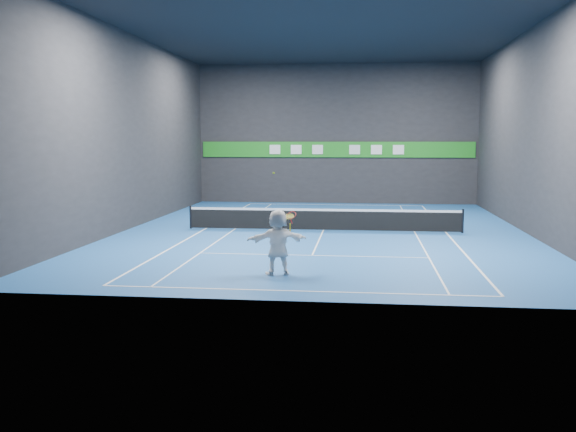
# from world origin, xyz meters

# --- Properties ---
(ground) EXTENTS (26.00, 26.00, 0.00)m
(ground) POSITION_xyz_m (0.00, 0.00, 0.00)
(ground) COLOR #1A4F93
(ground) RESTS_ON ground
(ceiling) EXTENTS (26.00, 26.00, 0.00)m
(ceiling) POSITION_xyz_m (0.00, 0.00, 9.00)
(ceiling) COLOR black
(ceiling) RESTS_ON ground
(wall_back) EXTENTS (18.00, 0.10, 9.00)m
(wall_back) POSITION_xyz_m (0.00, 13.00, 4.50)
(wall_back) COLOR #242326
(wall_back) RESTS_ON ground
(wall_front) EXTENTS (18.00, 0.10, 9.00)m
(wall_front) POSITION_xyz_m (0.00, -13.00, 4.50)
(wall_front) COLOR #242326
(wall_front) RESTS_ON ground
(wall_left) EXTENTS (0.10, 26.00, 9.00)m
(wall_left) POSITION_xyz_m (-9.00, 0.00, 4.50)
(wall_left) COLOR #242326
(wall_left) RESTS_ON ground
(wall_right) EXTENTS (0.10, 26.00, 9.00)m
(wall_right) POSITION_xyz_m (9.00, 0.00, 4.50)
(wall_right) COLOR #242326
(wall_right) RESTS_ON ground
(baseline_near) EXTENTS (10.98, 0.08, 0.01)m
(baseline_near) POSITION_xyz_m (0.00, -11.89, 0.00)
(baseline_near) COLOR white
(baseline_near) RESTS_ON ground
(baseline_far) EXTENTS (10.98, 0.08, 0.01)m
(baseline_far) POSITION_xyz_m (0.00, 11.89, 0.00)
(baseline_far) COLOR white
(baseline_far) RESTS_ON ground
(sideline_doubles_left) EXTENTS (0.08, 23.78, 0.01)m
(sideline_doubles_left) POSITION_xyz_m (-5.49, 0.00, 0.00)
(sideline_doubles_left) COLOR white
(sideline_doubles_left) RESTS_ON ground
(sideline_doubles_right) EXTENTS (0.08, 23.78, 0.01)m
(sideline_doubles_right) POSITION_xyz_m (5.49, 0.00, 0.00)
(sideline_doubles_right) COLOR white
(sideline_doubles_right) RESTS_ON ground
(sideline_singles_left) EXTENTS (0.06, 23.78, 0.01)m
(sideline_singles_left) POSITION_xyz_m (-4.11, 0.00, 0.00)
(sideline_singles_left) COLOR white
(sideline_singles_left) RESTS_ON ground
(sideline_singles_right) EXTENTS (0.06, 23.78, 0.01)m
(sideline_singles_right) POSITION_xyz_m (4.11, 0.00, 0.00)
(sideline_singles_right) COLOR white
(sideline_singles_right) RESTS_ON ground
(service_line_near) EXTENTS (8.23, 0.06, 0.01)m
(service_line_near) POSITION_xyz_m (0.00, -6.40, 0.00)
(service_line_near) COLOR white
(service_line_near) RESTS_ON ground
(service_line_far) EXTENTS (8.23, 0.06, 0.01)m
(service_line_far) POSITION_xyz_m (0.00, 6.40, 0.00)
(service_line_far) COLOR white
(service_line_far) RESTS_ON ground
(center_service_line) EXTENTS (0.06, 12.80, 0.01)m
(center_service_line) POSITION_xyz_m (0.00, 0.00, 0.00)
(center_service_line) COLOR white
(center_service_line) RESTS_ON ground
(player) EXTENTS (1.97, 1.18, 2.02)m
(player) POSITION_xyz_m (-0.78, -9.79, 1.01)
(player) COLOR white
(player) RESTS_ON ground
(tennis_ball) EXTENTS (0.07, 0.07, 0.07)m
(tennis_ball) POSITION_xyz_m (-0.93, -9.61, 3.11)
(tennis_ball) COLOR #BAE826
(tennis_ball) RESTS_ON player
(tennis_net) EXTENTS (12.50, 0.10, 1.07)m
(tennis_net) POSITION_xyz_m (0.00, 0.00, 0.54)
(tennis_net) COLOR black
(tennis_net) RESTS_ON ground
(sponsor_banner) EXTENTS (17.64, 0.11, 1.00)m
(sponsor_banner) POSITION_xyz_m (0.00, 12.93, 3.50)
(sponsor_banner) COLOR #1D861F
(sponsor_banner) RESTS_ON wall_back
(tennis_racket) EXTENTS (0.45, 0.31, 0.66)m
(tennis_racket) POSITION_xyz_m (-0.38, -9.74, 1.78)
(tennis_racket) COLOR #B31713
(tennis_racket) RESTS_ON player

